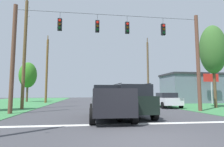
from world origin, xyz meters
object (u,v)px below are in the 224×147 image
(tree_roadside_far_right, at_px, (28,75))
(overhead_signal_span, at_px, (112,54))
(pickup_truck, at_px, (110,102))
(roadside_store, at_px, (196,88))
(suv_black, at_px, (130,100))
(tree_roadside_right, at_px, (213,50))
(utility_pole_near_left, at_px, (25,51))
(utility_pole_mid_right, at_px, (148,71))
(distant_car_crossing_white, at_px, (167,100))
(utility_pole_mid_left, at_px, (47,69))

(tree_roadside_far_right, bearing_deg, overhead_signal_span, -58.66)
(pickup_truck, height_order, roadside_store, roadside_store)
(suv_black, distance_m, tree_roadside_right, 12.85)
(utility_pole_near_left, relative_size, roadside_store, 1.09)
(utility_pole_near_left, bearing_deg, roadside_store, 21.91)
(suv_black, relative_size, utility_pole_mid_right, 0.44)
(distant_car_crossing_white, height_order, utility_pole_mid_left, utility_pole_mid_left)
(overhead_signal_span, distance_m, utility_pole_near_left, 8.86)
(utility_pole_mid_right, xyz_separation_m, roadside_store, (6.82, -2.96, -3.00))
(utility_pole_mid_left, bearing_deg, pickup_truck, -69.11)
(overhead_signal_span, height_order, distant_car_crossing_white, overhead_signal_span)
(pickup_truck, distance_m, distant_car_crossing_white, 10.60)
(utility_pole_mid_right, xyz_separation_m, utility_pole_near_left, (-16.29, -12.25, 0.23))
(utility_pole_mid_left, distance_m, roadside_store, 23.58)
(utility_pole_near_left, distance_m, utility_pole_mid_left, 11.59)
(pickup_truck, distance_m, utility_pole_near_left, 11.46)
(utility_pole_mid_right, bearing_deg, suv_black, -111.94)
(pickup_truck, xyz_separation_m, utility_pole_near_left, (-7.18, 7.71, 4.53))
(utility_pole_mid_right, bearing_deg, roadside_store, -23.45)
(suv_black, height_order, utility_pole_mid_right, utility_pole_mid_right)
(distant_car_crossing_white, relative_size, roadside_store, 0.44)
(overhead_signal_span, distance_m, utility_pole_mid_left, 17.57)
(tree_roadside_right, xyz_separation_m, tree_roadside_far_right, (-22.81, 16.44, -1.40))
(suv_black, distance_m, utility_pole_mid_left, 20.94)
(distant_car_crossing_white, xyz_separation_m, utility_pole_mid_left, (-14.35, 11.33, 4.38))
(distant_car_crossing_white, bearing_deg, utility_pole_mid_right, 79.98)
(utility_pole_mid_right, height_order, roadside_store, utility_pole_mid_right)
(utility_pole_near_left, xyz_separation_m, tree_roadside_far_right, (-4.02, 15.41, -0.93))
(pickup_truck, xyz_separation_m, tree_roadside_right, (11.61, 6.67, 5.00))
(distant_car_crossing_white, bearing_deg, utility_pole_near_left, -178.96)
(overhead_signal_span, relative_size, tree_roadside_far_right, 2.22)
(tree_roadside_far_right, bearing_deg, distant_car_crossing_white, -39.79)
(overhead_signal_span, distance_m, tree_roadside_right, 11.46)
(overhead_signal_span, bearing_deg, tree_roadside_far_right, 121.34)
(overhead_signal_span, bearing_deg, suv_black, -76.69)
(pickup_truck, distance_m, tree_roadside_right, 14.30)
(overhead_signal_span, distance_m, pickup_truck, 5.18)
(tree_roadside_far_right, bearing_deg, utility_pole_mid_right, -8.83)
(pickup_truck, xyz_separation_m, utility_pole_mid_right, (9.11, 19.96, 4.30))
(pickup_truck, xyz_separation_m, utility_pole_mid_left, (-7.36, 19.29, 4.20))
(tree_roadside_far_right, distance_m, roadside_store, 27.90)
(pickup_truck, xyz_separation_m, suv_black, (1.35, 0.69, 0.09))
(suv_black, distance_m, roadside_store, 21.91)
(utility_pole_near_left, relative_size, utility_pole_mid_left, 1.04)
(overhead_signal_span, distance_m, distant_car_crossing_white, 8.55)
(utility_pole_mid_left, height_order, tree_roadside_right, utility_pole_mid_left)
(utility_pole_near_left, bearing_deg, distant_car_crossing_white, 1.04)
(overhead_signal_span, height_order, utility_pole_near_left, utility_pole_near_left)
(utility_pole_near_left, xyz_separation_m, utility_pole_mid_left, (-0.18, 11.58, -0.32))
(overhead_signal_span, height_order, tree_roadside_far_right, overhead_signal_span)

